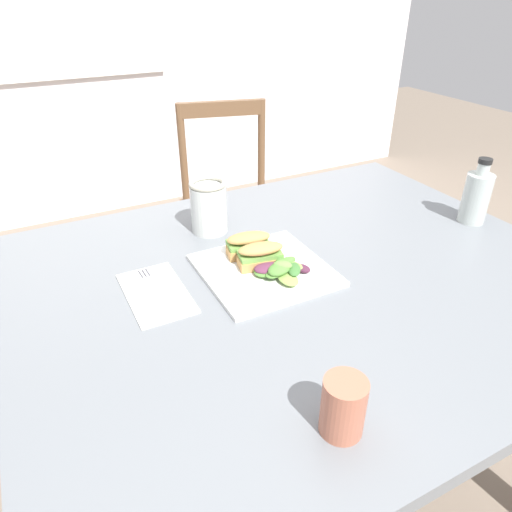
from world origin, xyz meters
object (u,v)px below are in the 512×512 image
Objects in this scene: chair_wooden_far at (230,210)px; sandwich_half_back at (249,244)px; bottle_cold_brew at (475,200)px; plate_lunch at (264,270)px; mason_jar_iced_tea at (209,209)px; cup_extra_side at (343,407)px; dining_table at (302,316)px; fork_on_napkin at (153,287)px; sandwich_half_front at (261,255)px.

chair_wooden_far is 0.95m from sandwich_half_back.
bottle_cold_brew is at bearing -9.14° from sandwich_half_back.
mason_jar_iced_tea is (-0.03, 0.24, 0.06)m from plate_lunch.
cup_extra_side reaches higher than sandwich_half_back.
plate_lunch is at bearing 76.50° from cup_extra_side.
fork_on_napkin reaches higher than dining_table.
fork_on_napkin is at bearing 163.32° from dining_table.
bottle_cold_brew is (0.61, -0.03, 0.06)m from plate_lunch.
bottle_cold_brew is 1.88× the size of cup_extra_side.
fork_on_napkin is (-0.56, -0.86, 0.30)m from chair_wooden_far.
cup_extra_side is at bearing -96.12° from mason_jar_iced_tea.
bottle_cold_brew is 1.28× the size of mason_jar_iced_tea.
plate_lunch is 1.97× the size of mason_jar_iced_tea.
bottle_cold_brew reaches higher than cup_extra_side.
plate_lunch reaches higher than dining_table.
mason_jar_iced_tea is at bearing 98.66° from sandwich_half_back.
dining_table is 7.10× the size of bottle_cold_brew.
sandwich_half_back reaches higher than fork_on_napkin.
chair_wooden_far is 3.28× the size of plate_lunch.
sandwich_half_back is at bearing 5.51° from fork_on_napkin.
chair_wooden_far is at bearing 70.50° from plate_lunch.
dining_table is at bearing -55.64° from sandwich_half_back.
cup_extra_side is at bearing -107.64° from chair_wooden_far.
sandwich_half_front is at bearing -83.03° from mason_jar_iced_tea.
sandwich_half_front is 0.61m from bottle_cold_brew.
fork_on_napkin is at bearing 168.99° from plate_lunch.
dining_table is 1.00m from chair_wooden_far.
plate_lunch is at bearing -109.50° from chair_wooden_far.
bottle_cold_brew is at bearing -72.81° from chair_wooden_far.
sandwich_half_back is 0.24m from fork_on_napkin.
sandwich_half_front is 0.44m from cup_extra_side.
bottle_cold_brew is (0.84, -0.08, 0.06)m from fork_on_napkin.
plate_lunch is (-0.32, -0.90, 0.30)m from chair_wooden_far.
cup_extra_side reaches higher than fork_on_napkin.
fork_on_napkin is at bearing 106.40° from cup_extra_side.
mason_jar_iced_tea is (-0.64, 0.27, -0.00)m from bottle_cold_brew.
chair_wooden_far is 0.83m from mason_jar_iced_tea.
sandwich_half_back is at bearing 91.71° from sandwich_half_front.
sandwich_half_front and sandwich_half_back have the same top height.
dining_table is 0.56m from bottle_cold_brew.
sandwich_half_back is (-0.08, 0.12, 0.15)m from dining_table.
chair_wooden_far reaches higher than sandwich_half_front.
cup_extra_side reaches higher than plate_lunch.
mason_jar_iced_tea reaches higher than cup_extra_side.
sandwich_half_back is at bearing 124.36° from dining_table.
fork_on_napkin is 0.49m from cup_extra_side.
sandwich_half_back is at bearing 170.86° from bottle_cold_brew.
dining_table is 0.21m from sandwich_half_back.
plate_lunch is at bearing -82.83° from mason_jar_iced_tea.
dining_table is 6.61× the size of fork_on_napkin.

